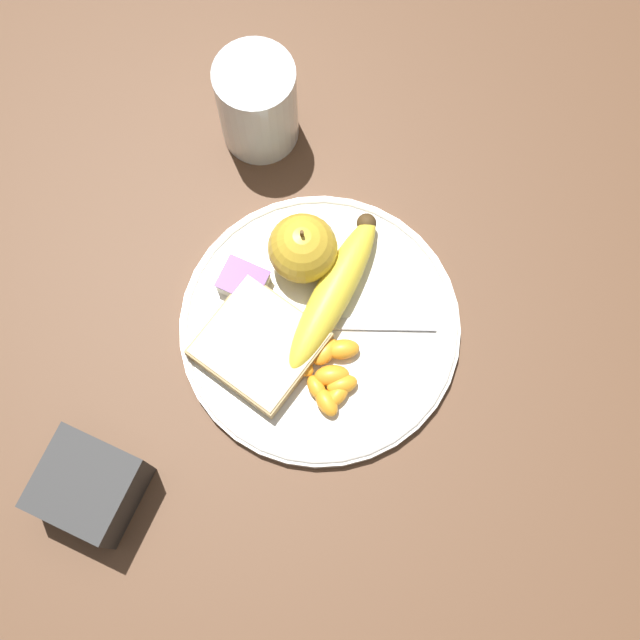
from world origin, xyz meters
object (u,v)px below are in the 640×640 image
at_px(plate, 320,327).
at_px(banana, 335,291).
at_px(bread_slice, 259,345).
at_px(condiment_caddy, 89,487).
at_px(fork, 330,324).
at_px(apple, 303,248).
at_px(jam_packet, 243,282).
at_px(juice_glass, 258,106).

xyz_separation_m(plate, banana, (-0.00, -0.03, 0.02)).
bearing_deg(bread_slice, condiment_caddy, 66.60).
bearing_deg(fork, apple, -67.62).
height_order(plate, jam_packet, jam_packet).
bearing_deg(condiment_caddy, plate, -118.25).
bearing_deg(plate, fork, -147.20).
bearing_deg(juice_glass, jam_packet, 110.56).
relative_size(fork, condiment_caddy, 2.07).
xyz_separation_m(banana, jam_packet, (0.09, 0.03, -0.01)).
distance_m(plate, jam_packet, 0.09).
bearing_deg(condiment_caddy, bread_slice, -113.40).
relative_size(apple, jam_packet, 1.74).
bearing_deg(apple, juice_glass, -48.36).
bearing_deg(condiment_caddy, apple, -105.75).
bearing_deg(jam_packet, plate, 175.79).
bearing_deg(apple, jam_packet, 48.93).
bearing_deg(fork, bread_slice, 20.40).
xyz_separation_m(juice_glass, jam_packet, (-0.06, 0.17, -0.03)).
bearing_deg(condiment_caddy, fork, -119.21).
bearing_deg(bread_slice, banana, -119.85).
distance_m(plate, condiment_caddy, 0.27).
distance_m(banana, fork, 0.03).
bearing_deg(juice_glass, fork, 133.03).
bearing_deg(plate, bread_slice, 45.79).
xyz_separation_m(plate, condiment_caddy, (0.13, 0.23, 0.03)).
bearing_deg(juice_glass, bread_slice, 115.71).
relative_size(plate, juice_glass, 2.45).
relative_size(fork, jam_packet, 3.81).
height_order(banana, bread_slice, banana).
bearing_deg(plate, condiment_caddy, 61.75).
xyz_separation_m(fork, jam_packet, (0.09, -0.00, 0.01)).
relative_size(bread_slice, condiment_caddy, 1.49).
bearing_deg(jam_packet, juice_glass, -69.44).
distance_m(fork, jam_packet, 0.09).
relative_size(plate, condiment_caddy, 3.38).
relative_size(bread_slice, jam_packet, 2.76).
distance_m(juice_glass, jam_packet, 0.18).
relative_size(plate, jam_packet, 6.23).
height_order(apple, fork, apple).
bearing_deg(banana, jam_packet, 16.94).
distance_m(apple, bread_slice, 0.10).
bearing_deg(plate, apple, -51.46).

